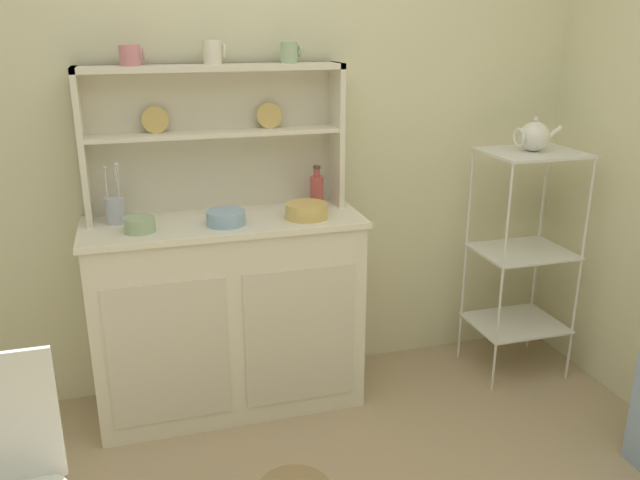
% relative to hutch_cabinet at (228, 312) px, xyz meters
% --- Properties ---
extents(wall_back, '(3.84, 0.05, 2.50)m').
position_rel_hutch_cabinet_xyz_m(wall_back, '(0.14, 0.26, 0.80)').
color(wall_back, beige).
rests_on(wall_back, ground).
extents(hutch_cabinet, '(1.17, 0.45, 0.88)m').
position_rel_hutch_cabinet_xyz_m(hutch_cabinet, '(0.00, 0.00, 0.00)').
color(hutch_cabinet, silver).
rests_on(hutch_cabinet, ground).
extents(hutch_shelf_unit, '(1.09, 0.18, 0.63)m').
position_rel_hutch_cabinet_xyz_m(hutch_shelf_unit, '(0.00, 0.16, 0.80)').
color(hutch_shelf_unit, beige).
rests_on(hutch_shelf_unit, hutch_cabinet).
extents(bakers_rack, '(0.43, 0.36, 1.11)m').
position_rel_hutch_cabinet_xyz_m(bakers_rack, '(1.41, -0.09, 0.22)').
color(bakers_rack, silver).
rests_on(bakers_rack, ground).
extents(cup_rose_0, '(0.10, 0.08, 0.08)m').
position_rel_hutch_cabinet_xyz_m(cup_rose_0, '(-0.32, 0.12, 1.09)').
color(cup_rose_0, '#D17A84').
rests_on(cup_rose_0, hutch_shelf_unit).
extents(cup_cream_1, '(0.09, 0.07, 0.09)m').
position_rel_hutch_cabinet_xyz_m(cup_cream_1, '(0.01, 0.12, 1.10)').
color(cup_cream_1, silver).
rests_on(cup_cream_1, hutch_shelf_unit).
extents(cup_sage_2, '(0.09, 0.07, 0.09)m').
position_rel_hutch_cabinet_xyz_m(cup_sage_2, '(0.33, 0.12, 1.09)').
color(cup_sage_2, '#9EB78E').
rests_on(cup_sage_2, hutch_shelf_unit).
extents(bowl_mixing_large, '(0.12, 0.12, 0.06)m').
position_rel_hutch_cabinet_xyz_m(bowl_mixing_large, '(-0.34, -0.07, 0.46)').
color(bowl_mixing_large, '#9EB78E').
rests_on(bowl_mixing_large, hutch_cabinet).
extents(bowl_floral_medium, '(0.16, 0.16, 0.06)m').
position_rel_hutch_cabinet_xyz_m(bowl_floral_medium, '(-0.00, -0.07, 0.46)').
color(bowl_floral_medium, '#8EB2D1').
rests_on(bowl_floral_medium, hutch_cabinet).
extents(bowl_cream_small, '(0.18, 0.18, 0.06)m').
position_rel_hutch_cabinet_xyz_m(bowl_cream_small, '(0.34, -0.07, 0.46)').
color(bowl_cream_small, '#DBB760').
rests_on(bowl_cream_small, hutch_cabinet).
extents(jam_bottle, '(0.06, 0.06, 0.19)m').
position_rel_hutch_cabinet_xyz_m(jam_bottle, '(0.43, 0.09, 0.50)').
color(jam_bottle, '#B74C47').
rests_on(jam_bottle, hutch_cabinet).
extents(utensil_jar, '(0.08, 0.08, 0.25)m').
position_rel_hutch_cabinet_xyz_m(utensil_jar, '(-0.43, 0.08, 0.49)').
color(utensil_jar, '#B2B7C6').
rests_on(utensil_jar, hutch_cabinet).
extents(porcelain_teapot, '(0.23, 0.14, 0.16)m').
position_rel_hutch_cabinet_xyz_m(porcelain_teapot, '(1.41, -0.09, 0.73)').
color(porcelain_teapot, white).
rests_on(porcelain_teapot, bakers_rack).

